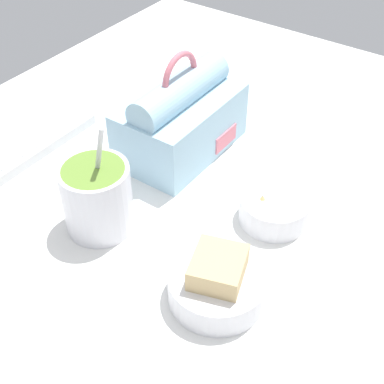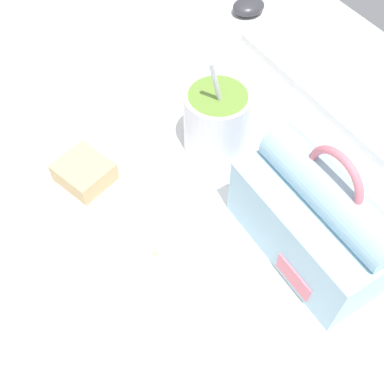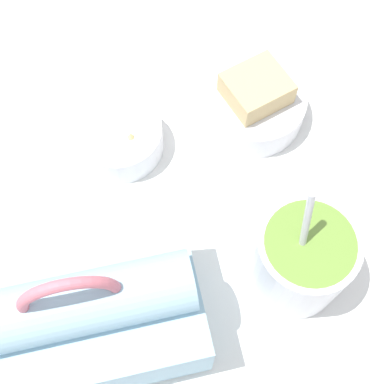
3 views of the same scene
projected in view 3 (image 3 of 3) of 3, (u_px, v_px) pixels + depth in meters
The scene contains 5 objects.
desk_surface at pixel (214, 209), 64.13cm from camera, with size 140.00×110.00×2.00cm.
lunch_bag at pixel (87, 317), 51.34cm from camera, with size 21.91×13.51×18.46cm.
soup_cup at pixel (301, 259), 54.64cm from camera, with size 10.03×10.03×17.79cm.
bento_bowl_sandwich at pixel (254, 103), 66.09cm from camera, with size 12.79×12.79×7.31cm.
bento_bowl_snacks at pixel (120, 138), 64.54cm from camera, with size 10.37×10.37×5.04cm.
Camera 3 is at (8.11, 23.97, 60.02)cm, focal length 50.00 mm.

